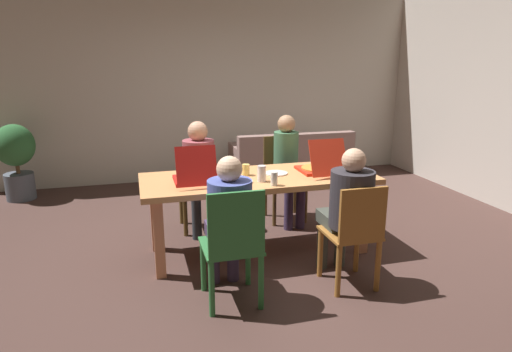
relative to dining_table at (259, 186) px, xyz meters
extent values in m
plane|color=#47302B|center=(0.00, 0.00, -0.67)|extent=(20.00, 20.00, 0.00)
cube|color=beige|center=(0.00, 2.94, 0.77)|extent=(6.64, 0.12, 2.88)
cube|color=beige|center=(3.32, 0.88, 0.77)|extent=(0.12, 5.00, 2.88)
cube|color=tan|center=(0.00, 0.00, 0.07)|extent=(2.19, 0.85, 0.05)
cube|color=tan|center=(-0.96, -0.29, -0.31)|extent=(0.09, 0.09, 0.71)
cube|color=tan|center=(0.96, -0.29, -0.31)|extent=(0.09, 0.09, 0.71)
cube|color=tan|center=(-0.96, 0.29, -0.31)|extent=(0.09, 0.09, 0.71)
cube|color=tan|center=(0.96, 0.29, -0.31)|extent=(0.09, 0.09, 0.71)
cylinder|color=#9B6229|center=(0.37, -0.65, -0.45)|extent=(0.05, 0.05, 0.44)
cylinder|color=#9B6229|center=(0.71, -0.65, -0.45)|extent=(0.05, 0.05, 0.44)
cylinder|color=#9B6229|center=(0.37, -1.00, -0.45)|extent=(0.05, 0.05, 0.44)
cylinder|color=#9B6229|center=(0.71, -1.00, -0.45)|extent=(0.05, 0.05, 0.44)
cube|color=#9B6229|center=(0.54, -0.82, -0.22)|extent=(0.41, 0.42, 0.02)
cube|color=#9B6229|center=(0.54, -1.02, 0.01)|extent=(0.39, 0.03, 0.43)
cylinder|color=#3F433B|center=(0.45, -0.50, -0.44)|extent=(0.10, 0.10, 0.46)
cylinder|color=#3F433B|center=(0.63, -0.50, -0.44)|extent=(0.10, 0.10, 0.46)
cube|color=#3F433B|center=(0.54, -0.65, -0.16)|extent=(0.32, 0.35, 0.11)
cylinder|color=#2E2A30|center=(0.54, -0.82, 0.08)|extent=(0.35, 0.35, 0.47)
sphere|color=#D8A583|center=(0.54, -0.82, 0.39)|extent=(0.19, 0.19, 0.19)
cylinder|color=#513B1C|center=(0.73, 0.60, -0.45)|extent=(0.04, 0.04, 0.44)
cylinder|color=#513B1C|center=(0.35, 0.60, -0.45)|extent=(0.04, 0.04, 0.44)
cylinder|color=#513B1C|center=(0.73, 0.95, -0.45)|extent=(0.04, 0.04, 0.44)
cylinder|color=#513B1C|center=(0.35, 0.95, -0.45)|extent=(0.04, 0.04, 0.44)
cube|color=#513B1C|center=(0.54, 0.77, -0.22)|extent=(0.43, 0.41, 0.02)
cube|color=#513B1C|center=(0.54, 0.96, 0.04)|extent=(0.41, 0.03, 0.50)
cylinder|color=#392B48|center=(0.61, 0.46, -0.44)|extent=(0.10, 0.10, 0.46)
cylinder|color=#392B48|center=(0.47, 0.46, -0.44)|extent=(0.10, 0.10, 0.46)
cube|color=#392B48|center=(0.54, 0.61, -0.16)|extent=(0.25, 0.33, 0.11)
cylinder|color=#42714D|center=(0.54, 0.77, 0.11)|extent=(0.28, 0.28, 0.52)
sphere|color=#A37856|center=(0.54, 0.77, 0.46)|extent=(0.20, 0.20, 0.20)
cylinder|color=#53401C|center=(-0.27, 0.57, -0.45)|extent=(0.05, 0.05, 0.44)
cylinder|color=#53401C|center=(-0.64, 0.57, -0.45)|extent=(0.05, 0.05, 0.44)
cylinder|color=#53401C|center=(-0.27, 0.96, -0.45)|extent=(0.05, 0.05, 0.44)
cylinder|color=#53401C|center=(-0.64, 0.96, -0.45)|extent=(0.05, 0.05, 0.44)
cube|color=#53401C|center=(-0.46, 0.76, -0.22)|extent=(0.44, 0.45, 0.02)
cube|color=#53401C|center=(-0.46, 0.97, 0.00)|extent=(0.42, 0.03, 0.42)
cylinder|color=#2C3339|center=(-0.37, 0.46, -0.44)|extent=(0.10, 0.10, 0.46)
cylinder|color=#2C3339|center=(-0.54, 0.46, -0.44)|extent=(0.10, 0.10, 0.46)
cube|color=#2C3339|center=(-0.46, 0.61, -0.16)|extent=(0.30, 0.32, 0.11)
cylinder|color=#984750|center=(-0.46, 0.76, 0.08)|extent=(0.34, 0.34, 0.48)
sphere|color=tan|center=(-0.46, 0.76, 0.42)|extent=(0.21, 0.21, 0.21)
cylinder|color=#2E733A|center=(-0.64, -0.62, -0.45)|extent=(0.04, 0.04, 0.44)
cylinder|color=#2E733A|center=(-0.27, -0.62, -0.45)|extent=(0.04, 0.04, 0.44)
cylinder|color=#2E733A|center=(-0.64, -1.01, -0.45)|extent=(0.04, 0.04, 0.44)
cylinder|color=#2E733A|center=(-0.27, -1.01, -0.45)|extent=(0.04, 0.04, 0.44)
cube|color=#2E733A|center=(-0.46, -0.81, -0.22)|extent=(0.43, 0.45, 0.02)
cube|color=#2E733A|center=(-0.46, -1.03, 0.03)|extent=(0.41, 0.03, 0.48)
cylinder|color=#40304D|center=(-0.54, -0.51, -0.44)|extent=(0.10, 0.10, 0.46)
cylinder|color=#40304D|center=(-0.37, -0.51, -0.44)|extent=(0.10, 0.10, 0.46)
cube|color=#40304D|center=(-0.46, -0.65, -0.16)|extent=(0.30, 0.32, 0.11)
cylinder|color=#4B58A5|center=(-0.46, -0.81, 0.07)|extent=(0.33, 0.33, 0.46)
sphere|color=beige|center=(-0.46, -0.81, 0.39)|extent=(0.19, 0.19, 0.19)
cube|color=red|center=(0.60, 0.03, 0.11)|extent=(0.35, 0.35, 0.03)
cylinder|color=#C18232|center=(0.60, 0.03, 0.13)|extent=(0.31, 0.31, 0.01)
cube|color=red|center=(0.60, -0.22, 0.28)|extent=(0.35, 0.15, 0.33)
cube|color=red|center=(-0.62, -0.01, 0.11)|extent=(0.35, 0.35, 0.03)
cylinder|color=#C58736|center=(-0.62, -0.01, 0.13)|extent=(0.30, 0.30, 0.01)
cube|color=red|center=(-0.62, -0.24, 0.29)|extent=(0.35, 0.11, 0.33)
cylinder|color=white|center=(0.18, 0.04, 0.10)|extent=(0.22, 0.22, 0.01)
cylinder|color=white|center=(-0.22, -0.17, 0.10)|extent=(0.23, 0.23, 0.01)
cone|color=#D38B41|center=(-0.22, -0.17, 0.11)|extent=(0.13, 0.13, 0.02)
cylinder|color=silver|center=(0.04, -0.34, 0.15)|extent=(0.06, 0.06, 0.12)
cylinder|color=#E6CA64|center=(-0.11, 0.06, 0.15)|extent=(0.07, 0.07, 0.11)
cylinder|color=silver|center=(-0.03, -0.19, 0.17)|extent=(0.08, 0.08, 0.15)
cube|color=gray|center=(1.15, 2.31, -0.46)|extent=(1.75, 0.76, 0.41)
cube|color=gray|center=(1.15, 2.01, -0.07)|extent=(1.75, 0.16, 0.38)
cube|color=gray|center=(0.37, 2.31, -0.17)|extent=(0.20, 0.73, 0.18)
cube|color=gray|center=(1.93, 2.31, -0.17)|extent=(0.20, 0.73, 0.18)
cylinder|color=#4F5762|center=(-2.62, 2.44, -0.49)|extent=(0.37, 0.37, 0.36)
cylinder|color=brown|center=(-2.62, 2.44, -0.22)|extent=(0.05, 0.05, 0.18)
ellipsoid|color=#2D6735|center=(-2.62, 2.44, 0.07)|extent=(0.50, 0.50, 0.55)
camera|label=1|loc=(-1.11, -3.89, 1.18)|focal=31.18mm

